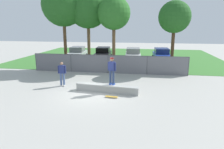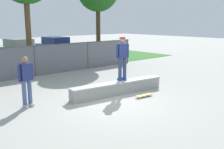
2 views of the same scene
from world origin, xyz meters
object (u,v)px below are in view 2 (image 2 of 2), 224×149
(bystander, at_px, (26,79))
(concrete_ledge, at_px, (118,88))
(skateboarder, at_px, (122,56))
(car_blue, at_px, (57,46))
(skateboard, at_px, (144,95))
(car_white, at_px, (20,49))

(bystander, bearing_deg, concrete_ledge, -15.03)
(skateboarder, relative_size, car_blue, 0.43)
(skateboard, xyz_separation_m, car_blue, (3.98, 13.74, 0.77))
(car_blue, bearing_deg, skateboarder, -108.16)
(concrete_ledge, relative_size, car_blue, 1.02)
(skateboarder, bearing_deg, car_white, 86.91)
(concrete_ledge, xyz_separation_m, car_blue, (4.46, 12.72, 0.57))
(concrete_ledge, bearing_deg, car_white, 85.44)
(car_white, bearing_deg, bystander, -111.64)
(concrete_ledge, height_order, skateboard, concrete_ledge)
(concrete_ledge, xyz_separation_m, skateboarder, (0.32, 0.09, 1.29))
(skateboard, distance_m, car_blue, 14.33)
(skateboard, distance_m, car_white, 13.44)
(car_white, distance_m, car_blue, 3.49)
(car_white, xyz_separation_m, bystander, (-4.54, -11.44, 0.17))
(car_blue, bearing_deg, bystander, -124.25)
(skateboard, relative_size, car_blue, 0.19)
(concrete_ledge, relative_size, car_white, 1.02)
(skateboarder, distance_m, skateboard, 1.86)
(bystander, bearing_deg, skateboard, -26.08)
(skateboard, relative_size, bystander, 0.45)
(skateboarder, xyz_separation_m, bystander, (-3.87, 0.86, -0.55))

